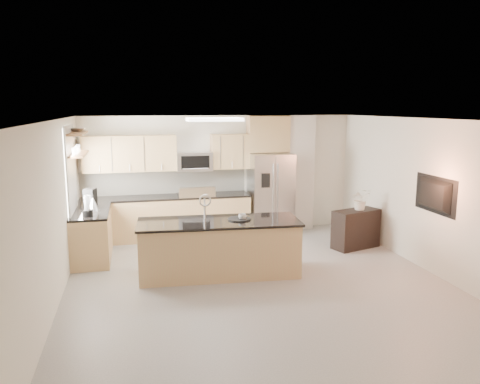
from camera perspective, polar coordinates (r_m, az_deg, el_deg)
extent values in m
plane|color=#AAA6A2|center=(7.68, 2.17, -10.95)|extent=(6.50, 6.50, 0.00)
cube|color=silver|center=(7.16, 2.31, 8.82)|extent=(6.00, 6.50, 0.02)
cube|color=silver|center=(10.43, -2.45, 2.15)|extent=(6.00, 0.02, 2.60)
cube|color=silver|center=(4.37, 13.64, -9.92)|extent=(6.00, 0.02, 2.60)
cube|color=silver|center=(7.15, -21.67, -2.43)|extent=(0.02, 6.50, 2.60)
cube|color=silver|center=(8.59, 21.94, -0.39)|extent=(0.02, 6.50, 2.60)
cube|color=tan|center=(10.13, -8.91, -3.17)|extent=(3.55, 0.65, 0.88)
cube|color=black|center=(10.03, -8.98, -0.62)|extent=(3.55, 0.66, 0.04)
cube|color=beige|center=(10.29, -9.15, 1.24)|extent=(3.55, 0.02, 0.52)
cube|color=tan|center=(9.10, -17.58, -5.10)|extent=(0.65, 1.50, 0.88)
cube|color=black|center=(8.99, -17.74, -2.27)|extent=(0.66, 1.50, 0.04)
cube|color=black|center=(10.18, -5.40, -2.96)|extent=(0.76, 0.64, 0.90)
cube|color=black|center=(10.09, -5.44, -0.39)|extent=(0.76, 0.62, 0.03)
cube|color=#BBBBBD|center=(9.77, -5.22, -0.05)|extent=(0.76, 0.04, 0.22)
cube|color=tan|center=(10.03, -13.28, 4.58)|extent=(1.92, 0.33, 0.75)
cube|color=tan|center=(10.25, -1.25, 4.97)|extent=(0.82, 0.33, 0.75)
cube|color=#BBBBBD|center=(10.10, -5.61, 3.73)|extent=(0.76, 0.40, 0.40)
cube|color=black|center=(9.91, -5.46, 3.60)|extent=(0.60, 0.02, 0.28)
cube|color=#BBBBBD|center=(10.39, 3.71, -0.19)|extent=(0.92, 0.75, 1.78)
cube|color=gray|center=(10.03, 4.33, -0.58)|extent=(0.02, 0.01, 1.69)
cube|color=black|center=(9.90, 3.16, 1.40)|extent=(0.18, 0.03, 0.30)
cube|color=beige|center=(10.77, 7.27, 2.34)|extent=(0.60, 0.30, 2.60)
cube|color=white|center=(8.89, -20.00, 2.37)|extent=(0.03, 1.05, 1.55)
cube|color=silver|center=(8.89, -19.90, 2.38)|extent=(0.03, 1.15, 1.65)
cube|color=brown|center=(8.94, -19.18, 4.40)|extent=(0.30, 1.20, 0.04)
cube|color=brown|center=(8.92, -19.32, 6.76)|extent=(0.30, 1.20, 0.04)
cube|color=white|center=(8.63, -3.12, 8.82)|extent=(1.00, 0.50, 0.06)
cube|color=tan|center=(7.90, -2.56, -6.93)|extent=(2.68, 1.09, 0.89)
cube|color=black|center=(7.78, -2.59, -3.67)|extent=(2.74, 1.16, 0.04)
cube|color=black|center=(7.75, -4.06, -3.86)|extent=(0.55, 0.40, 0.01)
cylinder|color=#BBBBBD|center=(7.91, -4.33, -2.03)|extent=(0.03, 0.03, 0.34)
torus|color=#BBBBBD|center=(7.82, -4.28, -1.05)|extent=(0.21, 0.03, 0.21)
cube|color=black|center=(9.64, 13.94, -4.38)|extent=(1.04, 0.68, 0.77)
imported|color=silver|center=(7.82, 0.28, -3.04)|extent=(0.14, 0.14, 0.10)
cylinder|color=black|center=(7.84, -0.10, -3.31)|extent=(0.49, 0.49, 0.02)
cylinder|color=black|center=(8.51, -18.02, -2.47)|extent=(0.16, 0.16, 0.11)
cylinder|color=silver|center=(8.48, -18.08, -1.25)|extent=(0.12, 0.12, 0.26)
cone|color=#BBBBBD|center=(8.93, -17.48, -1.38)|extent=(0.23, 0.23, 0.25)
cylinder|color=black|center=(8.91, -17.53, -0.51)|extent=(0.05, 0.05, 0.05)
cube|color=black|center=(9.25, -17.78, -0.69)|extent=(0.25, 0.27, 0.35)
cylinder|color=#BBBBBD|center=(9.20, -17.79, -1.27)|extent=(0.11, 0.11, 0.12)
imported|color=#BBBBBD|center=(9.12, -19.21, 7.24)|extent=(0.39, 0.39, 0.09)
imported|color=silver|center=(9.54, 14.51, -0.20)|extent=(0.59, 0.51, 0.65)
imported|color=black|center=(8.37, 22.24, -0.33)|extent=(0.14, 1.08, 0.62)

